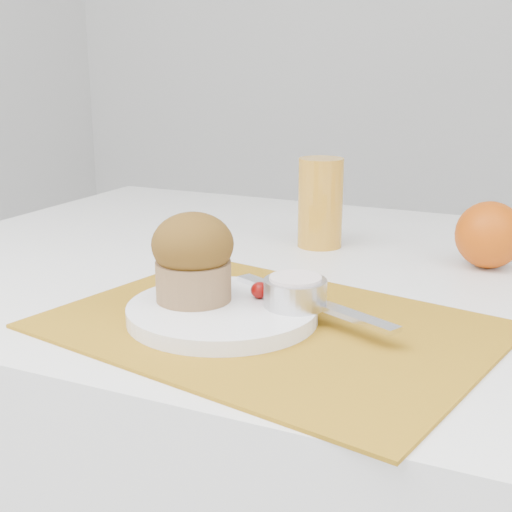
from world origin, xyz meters
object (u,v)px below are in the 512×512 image
at_px(juice_glass, 320,203).
at_px(plate, 222,312).
at_px(muffin, 193,257).
at_px(orange, 489,235).

bearing_deg(juice_glass, plate, -87.12).
bearing_deg(plate, juice_glass, 92.88).
bearing_deg(plate, muffin, 176.53).
relative_size(orange, juice_glass, 0.68).
bearing_deg(muffin, juice_glass, 86.94).
bearing_deg(juice_glass, muffin, -93.06).
xyz_separation_m(orange, juice_glass, (-0.23, 0.01, 0.02)).
bearing_deg(muffin, orange, 51.94).
distance_m(plate, orange, 0.39).
relative_size(plate, orange, 2.26).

